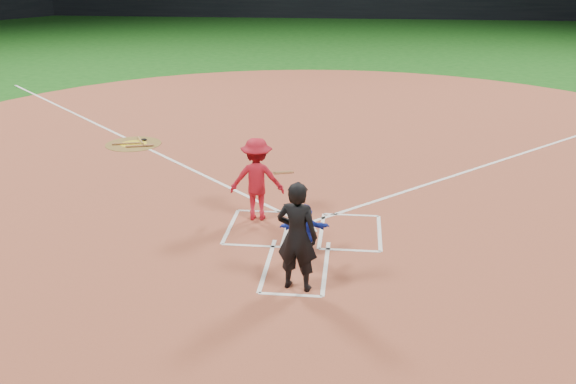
# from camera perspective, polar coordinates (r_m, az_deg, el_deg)

# --- Properties ---
(ground) EXTENTS (120.00, 120.00, 0.00)m
(ground) POSITION_cam_1_polar(r_m,az_deg,el_deg) (13.64, 1.44, -3.40)
(ground) COLOR #124912
(ground) RESTS_ON ground
(home_plate_dirt) EXTENTS (28.00, 28.00, 0.01)m
(home_plate_dirt) POSITION_cam_1_polar(r_m,az_deg,el_deg) (19.27, 2.97, 3.81)
(home_plate_dirt) COLOR brown
(home_plate_dirt) RESTS_ON ground
(stadium_wall_far) EXTENTS (80.00, 1.20, 3.20)m
(stadium_wall_far) POSITION_cam_1_polar(r_m,az_deg,el_deg) (60.57, 5.50, 16.65)
(stadium_wall_far) COLOR black
(stadium_wall_far) RESTS_ON ground
(home_plate) EXTENTS (0.60, 0.60, 0.02)m
(home_plate) POSITION_cam_1_polar(r_m,az_deg,el_deg) (13.64, 1.44, -3.32)
(home_plate) COLOR white
(home_plate) RESTS_ON home_plate_dirt
(on_deck_circle) EXTENTS (1.70, 1.70, 0.01)m
(on_deck_circle) POSITION_cam_1_polar(r_m,az_deg,el_deg) (20.33, -13.57, 4.18)
(on_deck_circle) COLOR brown
(on_deck_circle) RESTS_ON home_plate_dirt
(on_deck_logo) EXTENTS (0.80, 0.80, 0.00)m
(on_deck_logo) POSITION_cam_1_polar(r_m,az_deg,el_deg) (20.33, -13.57, 4.19)
(on_deck_logo) COLOR yellow
(on_deck_logo) RESTS_ON on_deck_circle
(on_deck_bat_a) EXTENTS (0.45, 0.77, 0.06)m
(on_deck_bat_a) POSITION_cam_1_polar(r_m,az_deg,el_deg) (20.50, -12.95, 4.47)
(on_deck_bat_a) COLOR #A6783D
(on_deck_bat_a) RESTS_ON on_deck_circle
(on_deck_bat_b) EXTENTS (0.83, 0.28, 0.06)m
(on_deck_bat_b) POSITION_cam_1_polar(r_m,az_deg,el_deg) (20.30, -14.20, 4.20)
(on_deck_bat_b) COLOR brown
(on_deck_bat_b) RESTS_ON on_deck_circle
(on_deck_bat_c) EXTENTS (0.82, 0.31, 0.06)m
(on_deck_bat_c) POSITION_cam_1_polar(r_m,az_deg,el_deg) (19.95, -13.04, 4.02)
(on_deck_bat_c) COLOR #945D36
(on_deck_bat_c) RESTS_ON on_deck_circle
(bat_weight_donut) EXTENTS (0.19, 0.19, 0.05)m
(bat_weight_donut) POSITION_cam_1_polar(r_m,az_deg,el_deg) (20.62, -12.69, 4.56)
(bat_weight_donut) COLOR black
(bat_weight_donut) RESTS_ON on_deck_circle
(catcher) EXTENTS (1.00, 0.44, 1.05)m
(catcher) POSITION_cam_1_polar(r_m,az_deg,el_deg) (12.33, 1.50, -3.38)
(catcher) COLOR #152BB2
(catcher) RESTS_ON home_plate_dirt
(umpire) EXTENTS (0.80, 0.62, 1.97)m
(umpire) POSITION_cam_1_polar(r_m,az_deg,el_deg) (10.93, 0.82, -3.97)
(umpire) COLOR black
(umpire) RESTS_ON home_plate_dirt
(chalk_markings) EXTENTS (28.35, 17.32, 0.01)m
(chalk_markings) POSITION_cam_1_polar(r_m,az_deg,el_deg) (18.59, 2.83, 3.21)
(chalk_markings) COLOR white
(chalk_markings) RESTS_ON home_plate_dirt
(batter_at_plate) EXTENTS (1.39, 0.93, 1.83)m
(batter_at_plate) POSITION_cam_1_polar(r_m,az_deg,el_deg) (13.90, -2.77, 1.15)
(batter_at_plate) COLOR #AE1322
(batter_at_plate) RESTS_ON home_plate_dirt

